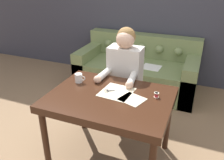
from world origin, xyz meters
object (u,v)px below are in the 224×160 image
Objects in this scene: person at (125,81)px; scissors at (112,91)px; dining_table at (110,104)px; couch at (138,70)px; thread_spool at (156,95)px; mug at (79,78)px.

scissors is (0.04, -0.49, 0.12)m from person.
scissors is (-0.02, 0.09, 0.08)m from dining_table.
person is at bearing -81.97° from couch.
dining_table is 0.13m from scissors.
person reaches higher than scissors.
person reaches higher than thread_spool.
scissors is at bearing -174.01° from thread_spool.
person is at bearing 94.83° from scissors.
dining_table is 0.91× the size of person.
person is 10.83× the size of mug.
mug is (-0.34, -0.43, 0.16)m from person.
person reaches higher than mug.
mug reaches higher than dining_table.
scissors is 1.93× the size of mug.
thread_spool is at bearing 18.89° from dining_table.
thread_spool is at bearing -44.29° from person.
scissors is 0.39m from mug.
couch is at bearing 97.05° from scissors.
mug is at bearing -128.75° from person.
thread_spool is (0.46, -0.44, 0.14)m from person.
dining_table is at bearing -20.57° from mug.
mug reaches higher than couch.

